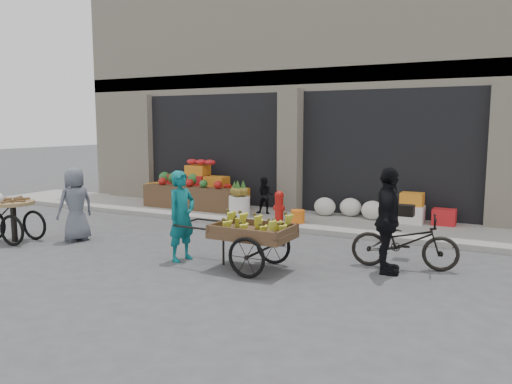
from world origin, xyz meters
The scene contains 15 objects.
ground centered at (0.00, 0.00, 0.00)m, with size 80.00×80.00×0.00m, color #424244.
sidewalk centered at (0.00, 4.10, 0.06)m, with size 18.00×2.20×0.12m, color gray.
building centered at (0.00, 8.03, 3.37)m, with size 14.00×6.45×7.00m.
fruit_display centered at (-2.48, 4.38, 0.67)m, with size 3.10×1.12×1.24m.
pineapple_bin centered at (-0.75, 3.60, 0.37)m, with size 0.52×0.52×0.50m, color silver.
fire_hydrant centered at (0.35, 3.55, 0.50)m, with size 0.22×0.22×0.71m.
orange_bucket centered at (0.85, 3.50, 0.27)m, with size 0.32×0.32×0.30m, color orange.
right_bay_goods centered at (2.61, 4.70, 0.41)m, with size 3.35×0.60×0.70m.
seated_person centered at (-0.35, 4.20, 0.58)m, with size 0.45×0.35×0.93m, color black.
banana_cart centered at (1.43, 0.07, 0.67)m, with size 2.21×0.99×0.92m.
vendor_woman centered at (0.12, 0.00, 0.79)m, with size 0.58×0.38×1.58m, color #0D646A.
tricycle_cart centered at (-3.75, -0.42, 0.57)m, with size 1.45×0.91×0.95m.
vendor_grey centered at (-2.70, 0.24, 0.75)m, with size 0.74×0.48×1.51m, color slate.
bicycle centered at (3.67, 1.28, 0.45)m, with size 0.60×1.72×0.90m, color black.
cyclist centered at (3.47, 0.88, 0.85)m, with size 1.00×0.42×1.71m, color black.
Camera 1 is at (5.18, -6.98, 2.36)m, focal length 35.00 mm.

